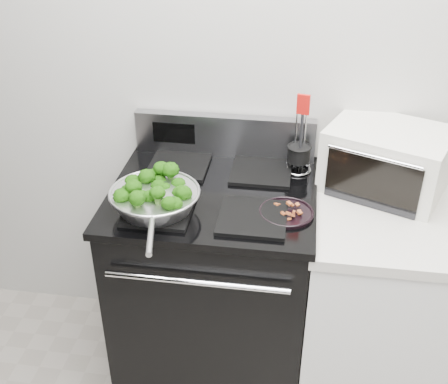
% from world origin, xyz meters
% --- Properties ---
extents(back_wall, '(4.00, 0.02, 2.70)m').
position_xyz_m(back_wall, '(0.00, 1.75, 1.35)').
color(back_wall, '#B5B3AB').
rests_on(back_wall, ground).
extents(gas_range, '(0.79, 0.69, 1.13)m').
position_xyz_m(gas_range, '(-0.30, 1.41, 0.49)').
color(gas_range, black).
rests_on(gas_range, floor).
extents(counter, '(0.62, 0.68, 0.92)m').
position_xyz_m(counter, '(0.39, 1.41, 0.46)').
color(counter, white).
rests_on(counter, floor).
extents(skillet, '(0.33, 0.52, 0.07)m').
position_xyz_m(skillet, '(-0.48, 1.24, 1.00)').
color(skillet, silver).
rests_on(skillet, gas_range).
extents(broccoli_pile, '(0.26, 0.26, 0.09)m').
position_xyz_m(broccoli_pile, '(-0.48, 1.24, 1.02)').
color(broccoli_pile, black).
rests_on(broccoli_pile, skillet).
extents(bacon_plate, '(0.20, 0.20, 0.04)m').
position_xyz_m(bacon_plate, '(-0.01, 1.29, 0.97)').
color(bacon_plate, black).
rests_on(bacon_plate, gas_range).
extents(utensil_holder, '(0.11, 0.11, 0.34)m').
position_xyz_m(utensil_holder, '(0.02, 1.62, 1.01)').
color(utensil_holder, silver).
rests_on(utensil_holder, gas_range).
extents(toaster_oven, '(0.53, 0.48, 0.25)m').
position_xyz_m(toaster_oven, '(0.35, 1.58, 1.05)').
color(toaster_oven, white).
rests_on(toaster_oven, counter).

